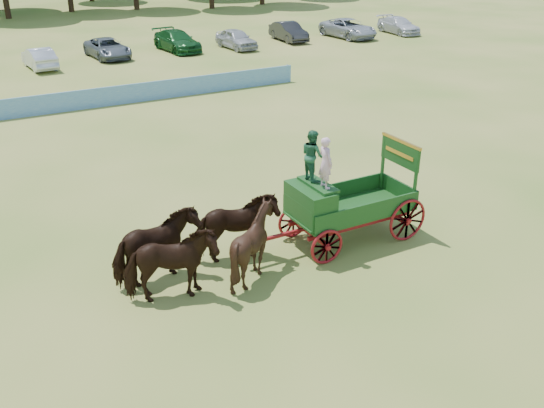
{
  "coord_description": "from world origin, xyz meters",
  "views": [
    {
      "loc": [
        -7.39,
        -14.66,
        9.08
      ],
      "look_at": [
        0.72,
        0.01,
        1.3
      ],
      "focal_mm": 40.0,
      "sensor_mm": 36.0,
      "label": 1
    }
  ],
  "objects": [
    {
      "name": "ground",
      "position": [
        0.0,
        0.0,
        0.0
      ],
      "size": [
        160.0,
        160.0,
        0.0
      ],
      "primitive_type": "plane",
      "color": "#AA974C",
      "rests_on": "ground"
    },
    {
      "name": "horse_lead_left",
      "position": [
        -3.14,
        -1.54,
        1.03
      ],
      "size": [
        2.63,
        1.62,
        2.06
      ],
      "primitive_type": "imported",
      "rotation": [
        0.0,
        0.0,
        1.35
      ],
      "color": "black",
      "rests_on": "ground"
    },
    {
      "name": "horse_lead_right",
      "position": [
        -3.14,
        -0.44,
        1.03
      ],
      "size": [
        2.61,
        1.55,
        2.06
      ],
      "primitive_type": "imported",
      "rotation": [
        0.0,
        0.0,
        1.76
      ],
      "color": "black",
      "rests_on": "ground"
    },
    {
      "name": "horse_wheel_left",
      "position": [
        -0.74,
        -1.54,
        1.03
      ],
      "size": [
        2.03,
        1.85,
        2.07
      ],
      "primitive_type": "imported",
      "rotation": [
        0.0,
        0.0,
        1.47
      ],
      "color": "black",
      "rests_on": "ground"
    },
    {
      "name": "horse_wheel_right",
      "position": [
        -0.74,
        -0.44,
        1.03
      ],
      "size": [
        2.56,
        1.41,
        2.06
      ],
      "primitive_type": "imported",
      "rotation": [
        0.0,
        0.0,
        1.45
      ],
      "color": "black",
      "rests_on": "ground"
    },
    {
      "name": "farm_dray",
      "position": [
        2.23,
        -0.97,
        1.62
      ],
      "size": [
        6.0,
        2.0,
        3.68
      ],
      "color": "maroon",
      "rests_on": "ground"
    },
    {
      "name": "sponsor_banner",
      "position": [
        -1.0,
        18.0,
        0.53
      ],
      "size": [
        26.0,
        0.08,
        1.05
      ],
      "primitive_type": "cube",
      "color": "#216EB7",
      "rests_on": "ground"
    },
    {
      "name": "parked_cars",
      "position": [
        2.17,
        30.0,
        0.76
      ],
      "size": [
        58.25,
        7.67,
        1.61
      ],
      "color": "silver",
      "rests_on": "ground"
    }
  ]
}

